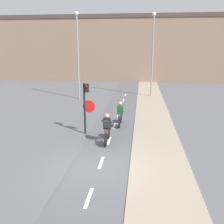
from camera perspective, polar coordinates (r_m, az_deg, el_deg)
ground_plane at (r=10.08m, az=-2.94°, el=-12.84°), size 120.00×120.00×0.00m
bike_lane at (r=10.09m, az=-2.93°, el=-12.76°), size 2.37×60.00×0.02m
sidewalk_strip at (r=9.99m, az=11.07°, el=-13.24°), size 2.40×60.00×0.05m
building_row_background at (r=36.32m, az=4.46°, el=14.25°), size 60.00×5.20×8.75m
traffic_light_pole at (r=13.43m, az=-5.95°, el=2.16°), size 0.67×0.25×2.82m
street_lamp_far at (r=22.74m, az=-7.85°, el=14.35°), size 0.36×0.36×7.56m
street_lamp_sidewalk at (r=24.03m, az=9.31°, el=14.40°), size 0.36×0.36×7.64m
cyclist_near at (r=12.35m, az=-1.14°, el=-3.92°), size 0.46×1.79×1.50m
cyclist_far at (r=15.07m, az=1.88°, el=-0.65°), size 0.46×1.72×1.49m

